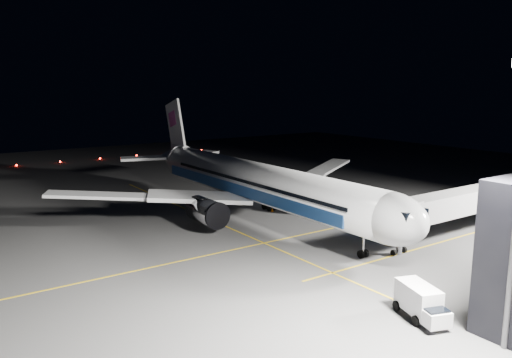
{
  "coord_description": "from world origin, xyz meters",
  "views": [
    {
      "loc": [
        57.18,
        -39.82,
        18.67
      ],
      "look_at": [
        0.96,
        -0.91,
        6.0
      ],
      "focal_mm": 35.0,
      "sensor_mm": 36.0,
      "label": 1
    }
  ],
  "objects": [
    {
      "name": "airliner",
      "position": [
        -1.08,
        0.0,
        5.16
      ],
      "size": [
        61.48,
        54.22,
        16.64
      ],
      "color": "silver",
      "rests_on": "ground"
    },
    {
      "name": "ground",
      "position": [
        0.0,
        0.0,
        0.0
      ],
      "size": [
        200.0,
        200.0,
        0.0
      ],
      "primitive_type": "plane",
      "color": "#4C4C4F",
      "rests_on": "ground"
    },
    {
      "name": "safety_cone_a",
      "position": [
        -3.84,
        6.41,
        0.3
      ],
      "size": [
        0.4,
        0.4,
        0.6
      ],
      "primitive_type": "cone",
      "color": "orange",
      "rests_on": "ground"
    },
    {
      "name": "safety_cone_b",
      "position": [
        -1.82,
        4.0,
        0.32
      ],
      "size": [
        0.42,
        0.42,
        0.63
      ],
      "primitive_type": "cone",
      "color": "orange",
      "rests_on": "ground"
    },
    {
      "name": "guide_line_cross",
      "position": [
        0.0,
        -6.0,
        0.01
      ],
      "size": [
        70.0,
        0.25,
        0.01
      ],
      "primitive_type": "cube",
      "color": "gold",
      "rests_on": "ground"
    },
    {
      "name": "jet_bridge",
      "position": [
        22.0,
        18.06,
        4.58
      ],
      "size": [
        3.6,
        34.4,
        6.3
      ],
      "color": "#B2B2B7",
      "rests_on": "ground"
    },
    {
      "name": "service_truck",
      "position": [
        33.59,
        -7.12,
        1.45
      ],
      "size": [
        5.68,
        3.73,
        2.71
      ],
      "rotation": [
        0.0,
        0.0,
        -0.33
      ],
      "color": "white",
      "rests_on": "ground"
    },
    {
      "name": "guide_line_side",
      "position": [
        22.0,
        10.0,
        0.01
      ],
      "size": [
        0.25,
        40.0,
        0.01
      ],
      "primitive_type": "cube",
      "color": "gold",
      "rests_on": "ground"
    },
    {
      "name": "baggage_tug",
      "position": [
        -8.4,
        14.22,
        0.88
      ],
      "size": [
        3.01,
        2.62,
        1.9
      ],
      "rotation": [
        0.0,
        0.0,
        0.23
      ],
      "color": "black",
      "rests_on": "ground"
    },
    {
      "name": "taxiway_lights",
      "position": [
        -72.0,
        0.0,
        0.22
      ],
      "size": [
        0.44,
        60.44,
        0.44
      ],
      "color": "#FF140A",
      "rests_on": "ground"
    },
    {
      "name": "guide_line_main",
      "position": [
        10.0,
        0.0,
        0.01
      ],
      "size": [
        0.25,
        80.0,
        0.01
      ],
      "primitive_type": "cube",
      "color": "gold",
      "rests_on": "ground"
    },
    {
      "name": "safety_cone_c",
      "position": [
        3.21,
        12.05,
        0.32
      ],
      "size": [
        0.42,
        0.42,
        0.64
      ],
      "primitive_type": "cone",
      "color": "orange",
      "rests_on": "ground"
    }
  ]
}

